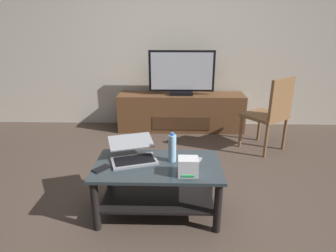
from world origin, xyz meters
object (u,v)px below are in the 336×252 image
Objects in this scene: media_cabinet at (181,112)px; dining_chair at (271,111)px; water_bottle_near at (172,148)px; cell_phone at (101,169)px; tv_remote at (196,162)px; router_box at (188,167)px; television at (182,74)px; coffee_table at (158,180)px; laptop at (133,153)px.

media_cabinet is 1.33m from dining_chair.
cell_phone is (-0.55, -0.16, -0.11)m from water_bottle_near.
water_bottle_near is 0.22m from tv_remote.
router_box is at bearing -84.30° from tv_remote.
router_box is at bearing -89.70° from television.
laptop reaches higher than coffee_table.
dining_chair is 6.26× the size of router_box.
laptop is at bearing 156.62° from coffee_table.
dining_chair reaches higher than coffee_table.
media_cabinet is 13.16× the size of cell_phone.
cell_phone is at bearing -167.85° from coffee_table.
water_bottle_near is at bearing -163.72° from tv_remote.
television is (0.22, 2.01, 0.54)m from coffee_table.
laptop is at bearing 150.42° from router_box.
laptop is at bearing -102.64° from media_cabinet.
media_cabinet is at bearing 77.36° from laptop.
laptop reaches higher than media_cabinet.
coffee_table is at bearing -96.34° from television.
television is 5.85× the size of tv_remote.
coffee_table is at bearing -96.28° from media_cabinet.
router_box is 0.26m from water_bottle_near.
laptop is 3.26× the size of cell_phone.
dining_chair is 6.66× the size of cell_phone.
router_box reaches higher than coffee_table.
dining_chair is 3.77× the size of water_bottle_near.
router_box is 0.21m from tv_remote.
coffee_table is at bearing -135.30° from dining_chair.
television is 1.34m from dining_chair.
water_bottle_near is (0.33, -0.03, 0.06)m from laptop.
water_bottle_near is at bearing -93.22° from television.
dining_chair is 1.70m from water_bottle_near.
tv_remote reaches higher than cell_phone.
tv_remote is at bearing 69.41° from router_box.
dining_chair is at bearing 53.68° from router_box.
media_cabinet reaches higher than tv_remote.
media_cabinet is 2.01m from tv_remote.
media_cabinet is at bearing 86.82° from water_bottle_near.
dining_chair is 2.04× the size of laptop.
router_box reaches higher than tv_remote.
laptop is (-0.44, -1.94, 0.23)m from media_cabinet.
dining_chair reaches higher than tv_remote.
media_cabinet is 2.23m from cell_phone.
television is 2.24m from cell_phone.
laptop is at bearing 77.31° from cell_phone.
media_cabinet is (0.22, 2.03, -0.03)m from coffee_table.
coffee_table is 6.84× the size of router_box.
television is 1.97m from water_bottle_near.
router_box is 1.06× the size of cell_phone.
media_cabinet is 1.97× the size of television.
coffee_table is at bearing -23.38° from laptop.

